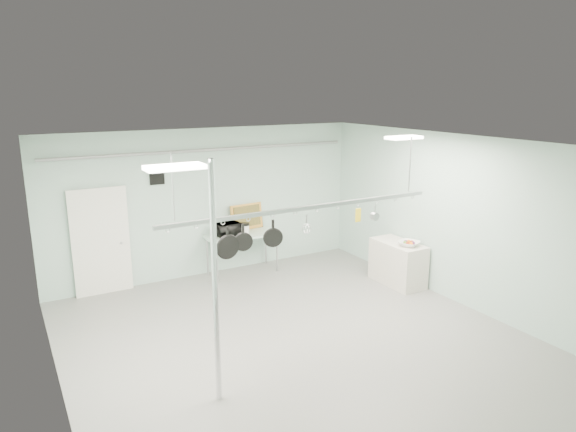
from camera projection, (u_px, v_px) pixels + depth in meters
floor at (304, 348)px, 8.15m from camera, size 8.00×8.00×0.00m
ceiling at (306, 147)px, 7.37m from camera, size 7.00×8.00×0.02m
back_wall at (209, 202)px, 11.12m from camera, size 7.00×0.02×3.20m
right_wall at (466, 223)px, 9.44m from camera, size 0.02×8.00×3.20m
door at (101, 243)px, 10.10m from camera, size 1.10×0.10×2.20m
wall_vent at (157, 177)px, 10.41m from camera, size 0.30×0.04×0.30m
conduit_pipe at (208, 150)px, 10.76m from camera, size 6.60×0.07×0.07m
chrome_pole at (215, 285)px, 6.43m from camera, size 0.08×0.08×3.20m
prep_table at (242, 237)px, 11.26m from camera, size 1.60×0.70×0.91m
side_cabinet at (398, 263)px, 10.73m from camera, size 0.60×1.20×0.90m
pot_rack at (306, 206)px, 7.96m from camera, size 4.80×0.06×1.00m
light_panel_left at (175, 167)px, 5.65m from camera, size 0.65×0.30×0.05m
light_panel_right at (404, 138)px, 9.04m from camera, size 0.65×0.30×0.05m
microwave at (228, 229)px, 11.07m from camera, size 0.54×0.40×0.28m
coffee_canister at (245, 230)px, 11.15m from camera, size 0.22×0.22×0.22m
painting_large at (247, 217)px, 11.55m from camera, size 0.79×0.20×0.58m
painting_small at (257, 222)px, 11.71m from camera, size 0.30×0.10×0.25m
fruit_bowl at (409, 244)px, 10.37m from camera, size 0.54×0.54×0.10m
skillet_left at (228, 243)px, 7.40m from camera, size 0.37×0.09×0.49m
skillet_mid at (243, 237)px, 7.51m from camera, size 0.29×0.13×0.40m
skillet_right at (273, 233)px, 7.76m from camera, size 0.30×0.16×0.43m
whisk at (307, 225)px, 8.03m from camera, size 0.19×0.19×0.32m
grater at (358, 215)px, 8.51m from camera, size 0.10×0.06×0.25m
saucepan at (375, 213)px, 8.68m from camera, size 0.15×0.10×0.26m
fruit_cluster at (409, 242)px, 10.36m from camera, size 0.24×0.24×0.09m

